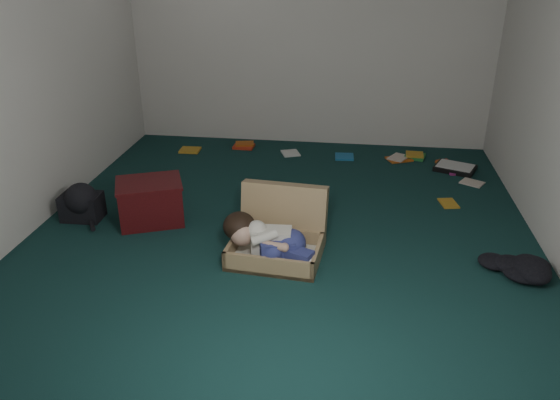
# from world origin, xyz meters

# --- Properties ---
(floor) EXTENTS (4.50, 4.50, 0.00)m
(floor) POSITION_xyz_m (0.00, 0.00, 0.00)
(floor) COLOR #11312F
(floor) RESTS_ON ground
(wall_back) EXTENTS (4.50, 0.00, 4.50)m
(wall_back) POSITION_xyz_m (0.00, 2.25, 1.30)
(wall_back) COLOR white
(wall_back) RESTS_ON ground
(wall_front) EXTENTS (4.50, 0.00, 4.50)m
(wall_front) POSITION_xyz_m (0.00, -2.25, 1.30)
(wall_front) COLOR white
(wall_front) RESTS_ON ground
(wall_left) EXTENTS (0.00, 4.50, 4.50)m
(wall_left) POSITION_xyz_m (-2.00, 0.00, 1.30)
(wall_left) COLOR white
(wall_left) RESTS_ON ground
(suitcase) EXTENTS (0.71, 0.70, 0.48)m
(suitcase) POSITION_xyz_m (0.02, -0.32, 0.14)
(suitcase) COLOR tan
(suitcase) RESTS_ON floor
(person) EXTENTS (0.70, 0.39, 0.30)m
(person) POSITION_xyz_m (-0.04, -0.48, 0.19)
(person) COLOR silver
(person) RESTS_ON suitcase
(maroon_bin) EXTENTS (0.64, 0.58, 0.36)m
(maroon_bin) POSITION_xyz_m (-1.11, 0.03, 0.18)
(maroon_bin) COLOR #450E10
(maroon_bin) RESTS_ON floor
(backpack) EXTENTS (0.41, 0.33, 0.24)m
(backpack) POSITION_xyz_m (-1.70, -0.00, 0.12)
(backpack) COLOR black
(backpack) RESTS_ON floor
(clothing_pile) EXTENTS (0.48, 0.44, 0.13)m
(clothing_pile) POSITION_xyz_m (1.70, -0.36, 0.06)
(clothing_pile) COLOR black
(clothing_pile) RESTS_ON floor
(paper_tray) EXTENTS (0.47, 0.42, 0.05)m
(paper_tray) POSITION_xyz_m (1.59, 1.56, 0.03)
(paper_tray) COLOR black
(paper_tray) RESTS_ON floor
(book_scatter) EXTENTS (3.20, 1.50, 0.02)m
(book_scatter) POSITION_xyz_m (0.68, 1.61, 0.01)
(book_scatter) COLOR gold
(book_scatter) RESTS_ON floor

